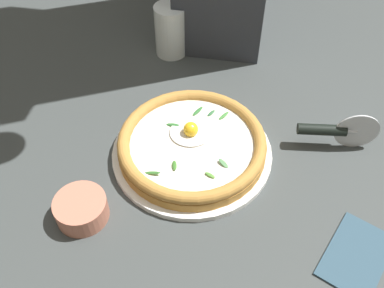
{
  "coord_description": "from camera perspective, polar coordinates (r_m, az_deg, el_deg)",
  "views": [
    {
      "loc": [
        -0.04,
        -0.55,
        0.65
      ],
      "look_at": [
        -0.01,
        -0.0,
        0.03
      ],
      "focal_mm": 40.48,
      "sensor_mm": 36.0,
      "label": 1
    }
  ],
  "objects": [
    {
      "name": "drinking_glass",
      "position": [
        1.07,
        -2.82,
        14.29
      ],
      "size": [
        0.08,
        0.08,
        0.13
      ],
      "color": "silver",
      "rests_on": "ground"
    },
    {
      "name": "folded_napkin",
      "position": [
        0.78,
        20.89,
        -13.51
      ],
      "size": [
        0.16,
        0.17,
        0.01
      ],
      "primitive_type": "cube",
      "rotation": [
        0.0,
        0.0,
        0.89
      ],
      "color": "#2F495A",
      "rests_on": "ground"
    },
    {
      "name": "pizza_plate",
      "position": [
        0.85,
        0.0,
        -1.17
      ],
      "size": [
        0.31,
        0.31,
        0.01
      ],
      "primitive_type": "cylinder",
      "color": "white",
      "rests_on": "ground"
    },
    {
      "name": "ground_plane",
      "position": [
        0.87,
        0.43,
        -1.99
      ],
      "size": [
        2.4,
        2.4,
        0.03
      ],
      "primitive_type": "cube",
      "color": "#383D3D",
      "rests_on": "ground"
    },
    {
      "name": "pizza",
      "position": [
        0.83,
        -0.0,
        -0.03
      ],
      "size": [
        0.29,
        0.29,
        0.05
      ],
      "color": "#BA7E33",
      "rests_on": "pizza_plate"
    },
    {
      "name": "pizza_cutter",
      "position": [
        0.88,
        18.14,
        1.73
      ],
      "size": [
        0.16,
        0.03,
        0.09
      ],
      "color": "silver",
      "rests_on": "ground"
    },
    {
      "name": "side_bowl",
      "position": [
        0.78,
        -14.37,
        -8.29
      ],
      "size": [
        0.09,
        0.09,
        0.04
      ],
      "primitive_type": "cylinder",
      "color": "#BA7059",
      "rests_on": "ground"
    }
  ]
}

